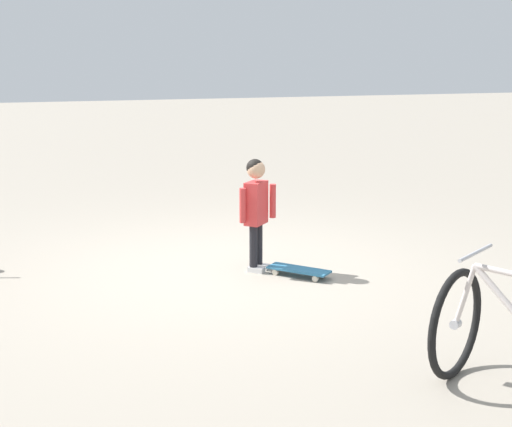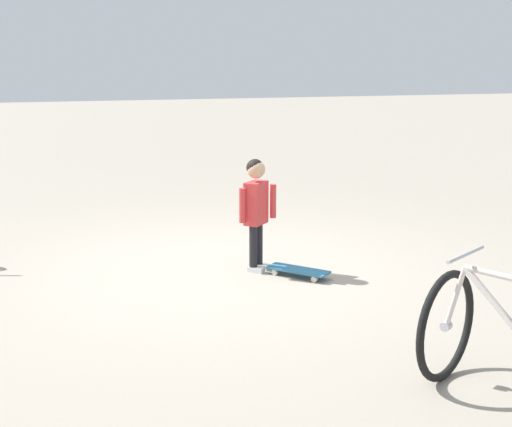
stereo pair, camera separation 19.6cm
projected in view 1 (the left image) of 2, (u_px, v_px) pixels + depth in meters
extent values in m
plane|color=#9E9384|center=(225.00, 271.00, 6.98)|extent=(50.00, 50.00, 0.00)
cylinder|color=black|center=(259.00, 244.00, 6.99)|extent=(0.08, 0.08, 0.42)
cube|color=white|center=(261.00, 267.00, 7.02)|extent=(0.16, 0.16, 0.05)
cylinder|color=black|center=(253.00, 247.00, 6.89)|extent=(0.08, 0.08, 0.42)
cube|color=white|center=(256.00, 270.00, 6.93)|extent=(0.16, 0.16, 0.05)
cube|color=#D13838|center=(256.00, 203.00, 6.85)|extent=(0.27, 0.27, 0.40)
cylinder|color=#D13838|center=(273.00, 201.00, 6.95)|extent=(0.06, 0.06, 0.32)
cylinder|color=#D13838|center=(243.00, 205.00, 6.74)|extent=(0.06, 0.06, 0.32)
sphere|color=tan|center=(256.00, 169.00, 6.79)|extent=(0.17, 0.17, 0.17)
sphere|color=black|center=(255.00, 168.00, 6.79)|extent=(0.16, 0.16, 0.16)
cube|color=teal|center=(299.00, 269.00, 6.79)|extent=(0.53, 0.56, 0.02)
cube|color=#B7B7BC|center=(319.00, 274.00, 6.70)|extent=(0.10, 0.10, 0.02)
cube|color=#B7B7BC|center=(279.00, 268.00, 6.90)|extent=(0.10, 0.10, 0.02)
cylinder|color=beige|center=(322.00, 274.00, 6.77)|extent=(0.06, 0.06, 0.06)
cylinder|color=beige|center=(315.00, 279.00, 6.64)|extent=(0.06, 0.06, 0.06)
cylinder|color=beige|center=(283.00, 268.00, 6.97)|extent=(0.06, 0.06, 0.06)
cylinder|color=beige|center=(275.00, 272.00, 6.84)|extent=(0.06, 0.06, 0.06)
torus|color=black|center=(456.00, 324.00, 4.64)|extent=(0.62, 0.43, 0.71)
cylinder|color=#B7B7BC|center=(456.00, 324.00, 4.64)|extent=(0.08, 0.08, 0.06)
cylinder|color=silver|center=(512.00, 309.00, 4.38)|extent=(0.31, 0.46, 0.48)
cylinder|color=silver|center=(465.00, 295.00, 4.56)|extent=(0.10, 0.13, 0.41)
cylinder|color=#B7B7BC|center=(476.00, 253.00, 4.47)|extent=(0.40, 0.27, 0.02)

